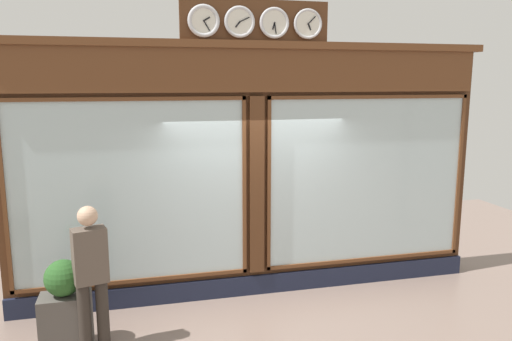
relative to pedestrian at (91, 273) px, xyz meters
name	(u,v)px	position (x,y,z in m)	size (l,w,h in m)	color
shop_facade	(254,169)	(-2.15, -1.18, 0.87)	(6.79, 0.42, 4.07)	#4C2B16
pedestrian	(91,273)	(0.00, 0.00, 0.00)	(0.41, 0.31, 1.69)	#312A24
planter_box	(66,321)	(0.31, -0.14, -0.61)	(0.56, 0.36, 0.64)	#4C4742
planter_shrub	(63,278)	(0.31, -0.14, -0.09)	(0.42, 0.42, 0.42)	#285623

